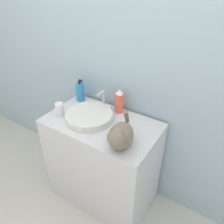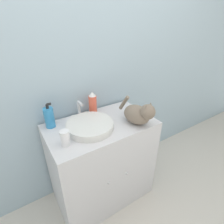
{
  "view_description": "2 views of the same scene",
  "coord_description": "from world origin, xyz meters",
  "px_view_note": "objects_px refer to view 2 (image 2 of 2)",
  "views": [
    {
      "loc": [
        0.77,
        -0.8,
        1.74
      ],
      "look_at": [
        0.09,
        0.24,
        0.93
      ],
      "focal_mm": 35.0,
      "sensor_mm": 36.0,
      "label": 1
    },
    {
      "loc": [
        -0.55,
        -0.77,
        1.54
      ],
      "look_at": [
        0.1,
        0.25,
        0.88
      ],
      "focal_mm": 28.0,
      "sensor_mm": 36.0,
      "label": 2
    }
  ],
  "objects_px": {
    "soap_bottle": "(49,117)",
    "cat": "(139,114)",
    "spray_bottle": "(93,103)",
    "cup": "(65,138)"
  },
  "relations": [
    {
      "from": "spray_bottle",
      "to": "cup",
      "type": "bearing_deg",
      "value": -140.27
    },
    {
      "from": "cat",
      "to": "spray_bottle",
      "type": "bearing_deg",
      "value": -163.2
    },
    {
      "from": "soap_bottle",
      "to": "cat",
      "type": "bearing_deg",
      "value": -28.99
    },
    {
      "from": "cat",
      "to": "spray_bottle",
      "type": "xyz_separation_m",
      "value": [
        -0.22,
        0.35,
        0.01
      ]
    },
    {
      "from": "soap_bottle",
      "to": "spray_bottle",
      "type": "relative_size",
      "value": 1.0
    },
    {
      "from": "spray_bottle",
      "to": "cup",
      "type": "xyz_separation_m",
      "value": [
        -0.35,
        -0.29,
        -0.04
      ]
    },
    {
      "from": "soap_bottle",
      "to": "cup",
      "type": "height_order",
      "value": "soap_bottle"
    },
    {
      "from": "cat",
      "to": "spray_bottle",
      "type": "height_order",
      "value": "cat"
    },
    {
      "from": "spray_bottle",
      "to": "cat",
      "type": "bearing_deg",
      "value": -57.98
    },
    {
      "from": "cat",
      "to": "cup",
      "type": "distance_m",
      "value": 0.57
    }
  ]
}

